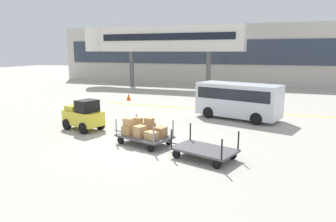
# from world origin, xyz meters

# --- Properties ---
(ground_plane) EXTENTS (120.00, 120.00, 0.00)m
(ground_plane) POSITION_xyz_m (0.00, 0.00, 0.00)
(ground_plane) COLOR #B2ADA0
(apron_lead_line) EXTENTS (18.76, 0.20, 0.01)m
(apron_lead_line) POSITION_xyz_m (2.53, 8.92, 0.00)
(apron_lead_line) COLOR yellow
(apron_lead_line) RESTS_ON ground_plane
(terminal_building) EXTENTS (45.71, 2.51, 7.03)m
(terminal_building) POSITION_xyz_m (0.00, 25.98, 3.52)
(terminal_building) COLOR #BCB7AD
(terminal_building) RESTS_ON ground_plane
(jet_bridge) EXTENTS (18.27, 3.00, 6.53)m
(jet_bridge) POSITION_xyz_m (-7.68, 19.99, 5.18)
(jet_bridge) COLOR silver
(jet_bridge) RESTS_ON ground_plane
(baggage_tug) EXTENTS (2.33, 1.74, 1.58)m
(baggage_tug) POSITION_xyz_m (-3.65, 1.20, 0.75)
(baggage_tug) COLOR gold
(baggage_tug) RESTS_ON ground_plane
(baggage_cart_lead) EXTENTS (3.08, 2.02, 1.12)m
(baggage_cart_lead) POSITION_xyz_m (0.27, 0.01, 0.55)
(baggage_cart_lead) COLOR #4C4C4F
(baggage_cart_lead) RESTS_ON ground_plane
(baggage_cart_middle) EXTENTS (3.08, 2.02, 1.10)m
(baggage_cart_middle) POSITION_xyz_m (3.19, -0.92, 0.35)
(baggage_cart_middle) COLOR #4C4C4F
(baggage_cart_middle) RESTS_ON ground_plane
(shuttle_van) EXTENTS (5.14, 3.17, 2.10)m
(shuttle_van) POSITION_xyz_m (3.39, 6.65, 1.23)
(shuttle_van) COLOR silver
(shuttle_van) RESTS_ON ground_plane
(safety_cone_near) EXTENTS (0.36, 0.36, 0.55)m
(safety_cone_near) POSITION_xyz_m (-6.02, 10.70, 0.28)
(safety_cone_near) COLOR #EA590F
(safety_cone_near) RESTS_ON ground_plane
(safety_cone_far) EXTENTS (0.36, 0.36, 0.55)m
(safety_cone_far) POSITION_xyz_m (-6.03, 3.73, 0.28)
(safety_cone_far) COLOR #EA590F
(safety_cone_far) RESTS_ON ground_plane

